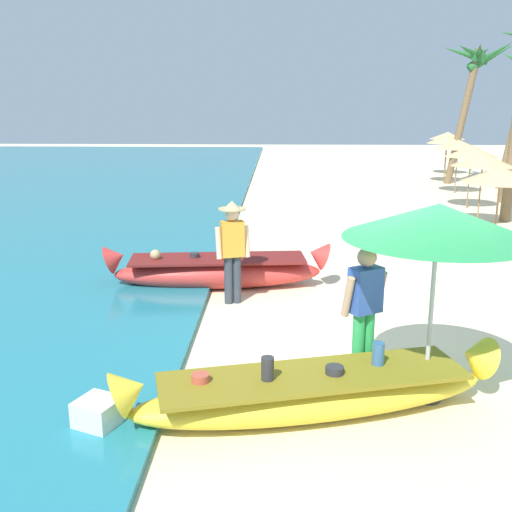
{
  "coord_description": "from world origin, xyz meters",
  "views": [
    {
      "loc": [
        -1.55,
        -7.09,
        3.21
      ],
      "look_at": [
        -1.89,
        1.82,
        0.9
      ],
      "focal_mm": 41.8,
      "sensor_mm": 36.0,
      "label": 1
    }
  ],
  "objects_px": {
    "person_vendor_hatted": "(232,245)",
    "person_tourist_customer": "(365,308)",
    "palm_tree_leaning_seaward": "(476,68)",
    "patio_umbrella_large": "(438,222)",
    "boat_red_midground": "(218,271)",
    "boat_yellow_foreground": "(313,392)",
    "cooler_box": "(99,416)"
  },
  "relations": [
    {
      "from": "person_vendor_hatted",
      "to": "person_tourist_customer",
      "type": "bearing_deg",
      "value": -58.49
    },
    {
      "from": "person_tourist_customer",
      "to": "palm_tree_leaning_seaward",
      "type": "relative_size",
      "value": 0.3
    },
    {
      "from": "palm_tree_leaning_seaward",
      "to": "patio_umbrella_large",
      "type": "bearing_deg",
      "value": -107.93
    },
    {
      "from": "person_tourist_customer",
      "to": "palm_tree_leaning_seaward",
      "type": "distance_m",
      "value": 19.51
    },
    {
      "from": "boat_red_midground",
      "to": "boat_yellow_foreground",
      "type": "bearing_deg",
      "value": -71.92
    },
    {
      "from": "boat_yellow_foreground",
      "to": "boat_red_midground",
      "type": "xyz_separation_m",
      "value": [
        -1.44,
        4.42,
        0.04
      ]
    },
    {
      "from": "boat_yellow_foreground",
      "to": "person_tourist_customer",
      "type": "distance_m",
      "value": 1.19
    },
    {
      "from": "boat_yellow_foreground",
      "to": "person_tourist_customer",
      "type": "relative_size",
      "value": 2.52
    },
    {
      "from": "cooler_box",
      "to": "patio_umbrella_large",
      "type": "bearing_deg",
      "value": 36.7
    },
    {
      "from": "person_vendor_hatted",
      "to": "cooler_box",
      "type": "bearing_deg",
      "value": -104.4
    },
    {
      "from": "boat_red_midground",
      "to": "person_vendor_hatted",
      "type": "bearing_deg",
      "value": -68.28
    },
    {
      "from": "patio_umbrella_large",
      "to": "cooler_box",
      "type": "distance_m",
      "value": 3.97
    },
    {
      "from": "boat_yellow_foreground",
      "to": "person_vendor_hatted",
      "type": "xyz_separation_m",
      "value": [
        -1.11,
        3.59,
        0.72
      ]
    },
    {
      "from": "person_vendor_hatted",
      "to": "palm_tree_leaning_seaward",
      "type": "distance_m",
      "value": 17.68
    },
    {
      "from": "person_vendor_hatted",
      "to": "person_tourist_customer",
      "type": "distance_m",
      "value": 3.31
    },
    {
      "from": "person_tourist_customer",
      "to": "cooler_box",
      "type": "relative_size",
      "value": 4.09
    },
    {
      "from": "boat_yellow_foreground",
      "to": "cooler_box",
      "type": "distance_m",
      "value": 2.19
    },
    {
      "from": "boat_yellow_foreground",
      "to": "cooler_box",
      "type": "xyz_separation_m",
      "value": [
        -2.15,
        -0.43,
        -0.08
      ]
    },
    {
      "from": "cooler_box",
      "to": "palm_tree_leaning_seaward",
      "type": "bearing_deg",
      "value": 86.64
    },
    {
      "from": "boat_yellow_foreground",
      "to": "cooler_box",
      "type": "bearing_deg",
      "value": -168.59
    },
    {
      "from": "person_tourist_customer",
      "to": "cooler_box",
      "type": "xyz_separation_m",
      "value": [
        -2.76,
        -1.21,
        -0.75
      ]
    },
    {
      "from": "palm_tree_leaning_seaward",
      "to": "cooler_box",
      "type": "bearing_deg",
      "value": -115.98
    },
    {
      "from": "boat_yellow_foreground",
      "to": "boat_red_midground",
      "type": "bearing_deg",
      "value": 108.08
    },
    {
      "from": "boat_yellow_foreground",
      "to": "cooler_box",
      "type": "height_order",
      "value": "boat_yellow_foreground"
    },
    {
      "from": "boat_red_midground",
      "to": "person_vendor_hatted",
      "type": "xyz_separation_m",
      "value": [
        0.33,
        -0.83,
        0.67
      ]
    },
    {
      "from": "boat_red_midground",
      "to": "palm_tree_leaning_seaward",
      "type": "relative_size",
      "value": 0.73
    },
    {
      "from": "boat_yellow_foreground",
      "to": "palm_tree_leaning_seaward",
      "type": "bearing_deg",
      "value": 68.98
    },
    {
      "from": "boat_red_midground",
      "to": "cooler_box",
      "type": "distance_m",
      "value": 4.91
    },
    {
      "from": "person_tourist_customer",
      "to": "person_vendor_hatted",
      "type": "bearing_deg",
      "value": 121.51
    },
    {
      "from": "person_tourist_customer",
      "to": "patio_umbrella_large",
      "type": "xyz_separation_m",
      "value": [
        0.66,
        -0.35,
        1.07
      ]
    },
    {
      "from": "boat_yellow_foreground",
      "to": "patio_umbrella_large",
      "type": "bearing_deg",
      "value": 18.44
    },
    {
      "from": "boat_red_midground",
      "to": "patio_umbrella_large",
      "type": "xyz_separation_m",
      "value": [
        2.72,
        -4.0,
        1.69
      ]
    }
  ]
}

